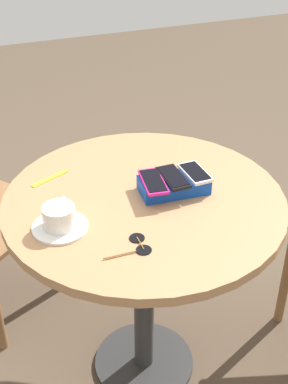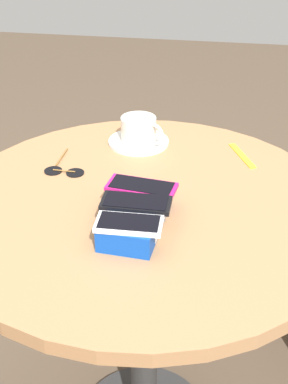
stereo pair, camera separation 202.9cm
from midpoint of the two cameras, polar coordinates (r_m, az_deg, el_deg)
name	(u,v)px [view 1 (the left image)]	position (r m, az deg, el deg)	size (l,w,h in m)	color
ground_plane	(144,363)	(1.63, -19.54, -39.44)	(8.00, 8.00, 0.00)	brown
round_table	(144,232)	(1.07, -26.60, -28.52)	(0.85, 0.85, 0.76)	#2D2D2D
phone_box	(174,185)	(0.92, -22.82, -23.14)	(0.21, 0.12, 0.05)	#0F42AD
phone_white	(195,173)	(0.89, -18.53, -21.41)	(0.07, 0.13, 0.01)	silver
phone_black	(173,177)	(0.90, -23.46, -21.99)	(0.06, 0.14, 0.01)	black
phone_magenta	(153,182)	(0.91, -27.72, -22.64)	(0.08, 0.15, 0.01)	#D11975
saucer	(60,227)	(1.03, -45.71, -27.79)	(0.16, 0.16, 0.01)	silver
coffee_cup	(59,216)	(1.00, -46.52, -26.51)	(0.09, 0.12, 0.06)	silver
lanyard_strap	(50,178)	(1.17, -40.10, -16.93)	(0.13, 0.02, 0.00)	yellow
sunglasses	(138,245)	(0.89, -37.20, -36.02)	(0.13, 0.10, 0.01)	black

